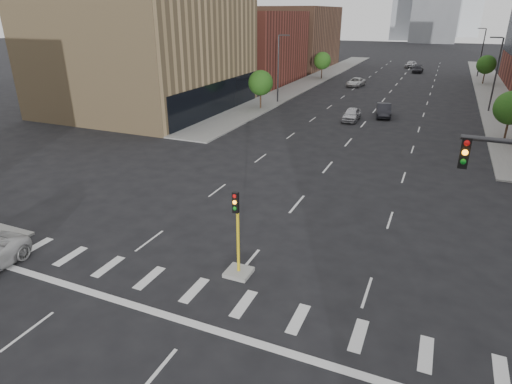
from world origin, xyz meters
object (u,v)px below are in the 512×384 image
Objects in this scene: median_traffic_signal at (238,257)px; car_mid_right at (384,110)px; car_far_left at (356,82)px; car_deep_right at (418,69)px; car_distant at (411,64)px; car_near_left at (352,114)px.

car_mid_right is (1.50, 37.89, -0.20)m from median_traffic_signal.
median_traffic_signal is 0.87× the size of car_far_left.
car_deep_right is 1.02× the size of car_distant.
car_mid_right is 1.00× the size of car_deep_right.
median_traffic_signal is at bearing -101.71° from car_mid_right.
car_near_left is at bearing -140.93° from car_mid_right.
car_mid_right is at bearing -79.17° from car_distant.
car_far_left is 1.07× the size of car_deep_right.
car_mid_right is at bearing 48.03° from car_near_left.
median_traffic_signal is 34.35m from car_near_left.
car_deep_right is (8.44, 23.43, -0.02)m from car_far_left.
car_near_left is 49.35m from car_deep_right.
car_near_left is at bearing -75.57° from car_far_left.
car_far_left is at bearing -91.65° from car_distant.
car_deep_right is at bearing 79.70° from car_mid_right.
car_near_left is 0.91× the size of car_deep_right.
car_deep_right is at bearing -66.80° from car_distant.
car_far_left is at bearing -106.88° from car_deep_right.
car_far_left is (-7.76, 22.19, -0.07)m from car_mid_right.
car_distant is at bearing 87.92° from car_near_left.
median_traffic_signal is 1.02× the size of car_near_left.
car_mid_right reaches higher than car_near_left.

